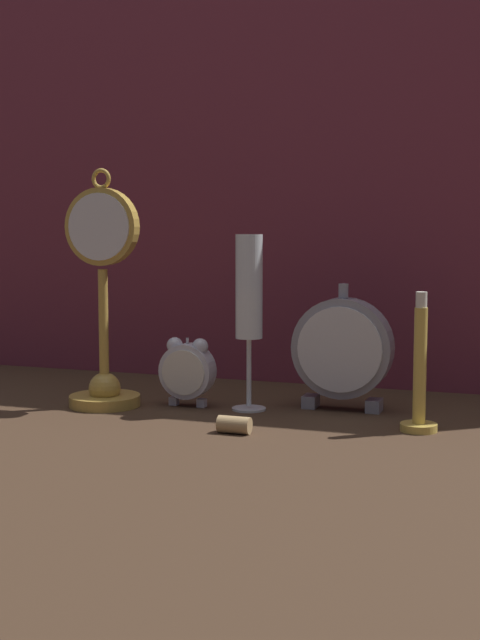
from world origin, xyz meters
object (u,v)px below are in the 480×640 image
object	(u,v)px
champagne_flute	(249,298)
pocket_watch_on_stand	(103,314)
mantel_clock_silver	(342,349)
wine_cork	(234,425)
brass_candlestick	(420,383)
alarm_clock_twin_bell	(187,369)

from	to	relation	value
champagne_flute	pocket_watch_on_stand	bearing A→B (deg)	-167.62
mantel_clock_silver	champagne_flute	xyz separation A→B (m)	(-0.13, -0.04, 0.07)
champagne_flute	mantel_clock_silver	bearing A→B (deg)	19.49
champagne_flute	wine_cork	world-z (taller)	champagne_flute
pocket_watch_on_stand	champagne_flute	xyz separation A→B (m)	(0.21, 0.05, 0.02)
brass_candlestick	pocket_watch_on_stand	bearing A→B (deg)	179.24
champagne_flute	wine_cork	size ratio (longest dim) A/B	5.95
alarm_clock_twin_bell	champagne_flute	size ratio (longest dim) A/B	0.40
mantel_clock_silver	brass_candlestick	size ratio (longest dim) A/B	1.01
alarm_clock_twin_bell	brass_candlestick	distance (m)	0.34
champagne_flute	wine_cork	xyz separation A→B (m)	(0.03, -0.14, -0.15)
alarm_clock_twin_bell	wine_cork	distance (m)	0.19
pocket_watch_on_stand	brass_candlestick	distance (m)	0.46
mantel_clock_silver	wine_cork	world-z (taller)	mantel_clock_silver
brass_candlestick	wine_cork	distance (m)	0.24
champagne_flute	alarm_clock_twin_bell	bearing A→B (deg)	-176.43
alarm_clock_twin_bell	wine_cork	world-z (taller)	alarm_clock_twin_bell
alarm_clock_twin_bell	wine_cork	bearing A→B (deg)	-48.21
pocket_watch_on_stand	brass_candlestick	xyz separation A→B (m)	(0.45, -0.01, -0.07)
pocket_watch_on_stand	wine_cork	xyz separation A→B (m)	(0.24, -0.10, -0.12)
alarm_clock_twin_bell	brass_candlestick	size ratio (longest dim) A/B	0.56
alarm_clock_twin_bell	champagne_flute	xyz separation A→B (m)	(0.09, 0.01, 0.10)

